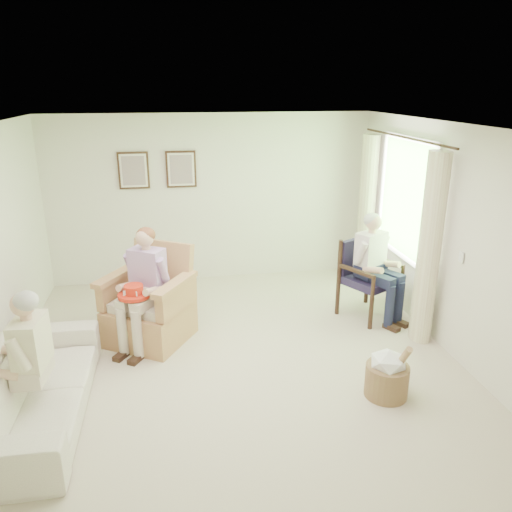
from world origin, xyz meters
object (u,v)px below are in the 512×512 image
at_px(sofa, 37,386).
at_px(red_hat, 134,293).
at_px(wicker_armchair, 149,311).
at_px(person_wicker, 146,280).
at_px(wood_armchair, 368,274).
at_px(person_dark, 374,260).
at_px(person_sofa, 26,355).
at_px(hatbox, 387,374).

bearing_deg(sofa, red_hat, -38.50).
distance_m(wicker_armchair, person_wicker, 0.49).
height_order(wood_armchair, person_dark, person_dark).
relative_size(person_dark, person_sofa, 1.08).
bearing_deg(person_dark, hatbox, -135.98).
relative_size(sofa, red_hat, 6.02).
relative_size(wood_armchair, sofa, 0.47).
relative_size(wood_armchair, hatbox, 1.61).
bearing_deg(red_hat, person_wicker, 50.32).
height_order(wicker_armchair, person_dark, person_dark).
bearing_deg(person_dark, person_wicker, 155.83).
xyz_separation_m(person_sofa, red_hat, (0.86, 1.22, 0.01)).
height_order(person_dark, hatbox, person_dark).
bearing_deg(person_dark, wicker_armchair, 152.83).
height_order(wicker_armchair, person_sofa, person_sofa).
bearing_deg(wicker_armchair, person_wicker, -58.72).
relative_size(sofa, hatbox, 3.45).
bearing_deg(person_sofa, person_dark, 117.66).
height_order(wood_armchair, person_wicker, person_wicker).
distance_m(sofa, person_sofa, 0.45).
distance_m(wicker_armchair, person_sofa, 1.87).
distance_m(wicker_armchair, person_dark, 2.95).
xyz_separation_m(sofa, hatbox, (3.37, -0.24, -0.07)).
distance_m(wicker_armchair, sofa, 1.71).
height_order(wood_armchair, sofa, wood_armchair).
bearing_deg(wood_armchair, red_hat, 161.76).
relative_size(sofa, person_sofa, 1.71).
distance_m(wood_armchair, person_wicker, 2.95).
distance_m(wicker_armchair, wood_armchair, 2.93).
xyz_separation_m(person_sofa, hatbox, (3.37, -0.09, -0.49)).
relative_size(wicker_armchair, person_dark, 0.83).
bearing_deg(wood_armchair, wicker_armchair, 156.17).
height_order(sofa, person_sofa, person_sofa).
bearing_deg(sofa, person_sofa, 180.00).
height_order(wood_armchair, person_sofa, person_sofa).
xyz_separation_m(wicker_armchair, person_sofa, (-0.99, -1.54, 0.37)).
distance_m(sofa, red_hat, 1.44).
height_order(person_wicker, person_dark, person_wicker).
bearing_deg(sofa, person_dark, -69.09).
bearing_deg(hatbox, person_wicker, 148.13).
xyz_separation_m(red_hat, hatbox, (2.52, -1.32, -0.51)).
relative_size(wicker_armchair, person_wicker, 0.83).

